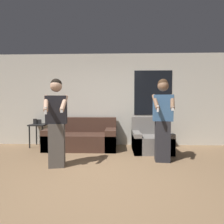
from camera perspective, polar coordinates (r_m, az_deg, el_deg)
ground_plane at (r=2.79m, az=-4.93°, el=-23.08°), size 14.00×14.00×0.00m
wall_back at (r=5.23m, az=-1.29°, el=4.10°), size 6.98×0.07×2.70m
couch at (r=4.92m, az=-9.78°, el=-8.32°), size 1.88×0.91×0.83m
armchair at (r=4.67m, az=12.64°, el=-8.94°), size 0.95×0.85×0.87m
side_table at (r=5.44m, az=-22.70°, el=-4.69°), size 0.45×0.49×0.80m
person_left at (r=3.52m, az=-17.65°, el=-3.01°), size 0.45×0.51×1.70m
person_right at (r=3.82m, az=16.21°, el=-2.24°), size 0.46×0.49×1.74m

